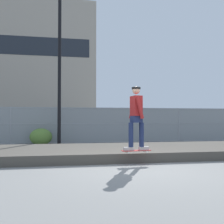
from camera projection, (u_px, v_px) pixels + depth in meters
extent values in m
plane|color=slate|center=(138.00, 168.00, 6.73)|extent=(120.00, 120.00, 0.00)
cube|color=#4C473F|center=(118.00, 151.00, 9.07)|extent=(14.87, 3.48, 0.28)
cube|color=#B22D2D|center=(136.00, 151.00, 7.16)|extent=(0.82, 0.30, 0.02)
cylinder|color=silver|center=(144.00, 151.00, 7.33)|extent=(0.06, 0.04, 0.05)
cylinder|color=silver|center=(147.00, 152.00, 7.15)|extent=(0.06, 0.04, 0.05)
cylinder|color=silver|center=(126.00, 152.00, 7.17)|extent=(0.06, 0.04, 0.05)
cylinder|color=silver|center=(128.00, 153.00, 7.00)|extent=(0.06, 0.04, 0.05)
cube|color=#99999E|center=(145.00, 151.00, 7.24)|extent=(0.07, 0.15, 0.01)
cube|color=#99999E|center=(127.00, 151.00, 7.08)|extent=(0.07, 0.15, 0.01)
cube|color=#B2ADA8|center=(144.00, 148.00, 7.23)|extent=(0.29, 0.13, 0.09)
cube|color=#B2ADA8|center=(129.00, 149.00, 7.10)|extent=(0.29, 0.13, 0.09)
cylinder|color=#1E284C|center=(141.00, 135.00, 7.22)|extent=(0.13, 0.13, 0.65)
cylinder|color=#1E284C|center=(131.00, 135.00, 7.13)|extent=(0.13, 0.13, 0.65)
cube|color=#1E284C|center=(136.00, 119.00, 7.19)|extent=(0.28, 0.37, 0.18)
cube|color=maroon|center=(136.00, 106.00, 7.20)|extent=(0.27, 0.40, 0.54)
cylinder|color=maroon|center=(133.00, 109.00, 7.43)|extent=(0.24, 0.12, 0.58)
cylinder|color=maroon|center=(140.00, 108.00, 6.96)|extent=(0.24, 0.12, 0.58)
sphere|color=tan|center=(136.00, 90.00, 7.21)|extent=(0.21, 0.21, 0.21)
cylinder|color=black|center=(136.00, 88.00, 7.21)|extent=(0.24, 0.24, 0.05)
cylinder|color=gray|center=(10.00, 126.00, 13.00)|extent=(0.06, 0.06, 1.85)
cylinder|color=gray|center=(179.00, 125.00, 14.60)|extent=(0.06, 0.06, 1.85)
cylinder|color=gray|center=(99.00, 108.00, 13.82)|extent=(26.33, 0.04, 0.04)
cylinder|color=gray|center=(99.00, 124.00, 13.80)|extent=(26.33, 0.04, 0.04)
cylinder|color=gray|center=(99.00, 142.00, 13.77)|extent=(26.33, 0.04, 0.04)
cube|color=gray|center=(99.00, 125.00, 13.80)|extent=(26.33, 0.01, 1.85)
cylinder|color=black|center=(59.00, 71.00, 12.51)|extent=(0.16, 0.16, 6.99)
cylinder|color=black|center=(26.00, 134.00, 16.32)|extent=(0.65, 0.26, 0.64)
cylinder|color=black|center=(23.00, 136.00, 14.65)|extent=(0.65, 0.26, 0.64)
cube|color=#9E9384|center=(14.00, 71.00, 42.12)|extent=(24.36, 15.14, 17.80)
cube|color=#1E232B|center=(4.00, 44.00, 34.73)|extent=(22.42, 0.04, 2.50)
ellipsoid|color=#567A33|center=(41.00, 137.00, 12.63)|extent=(1.05, 0.86, 0.81)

